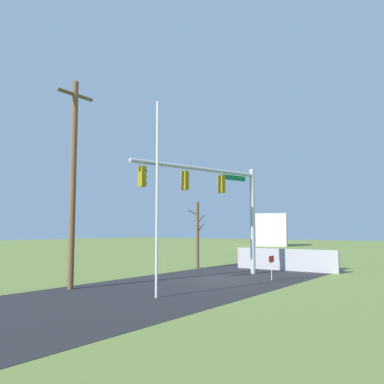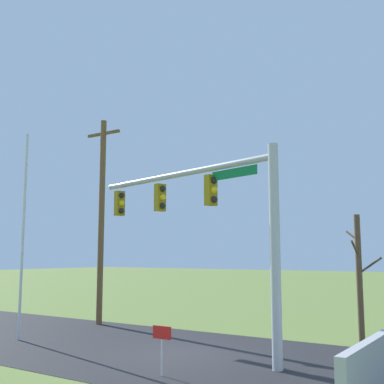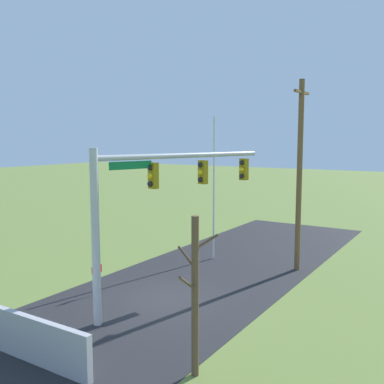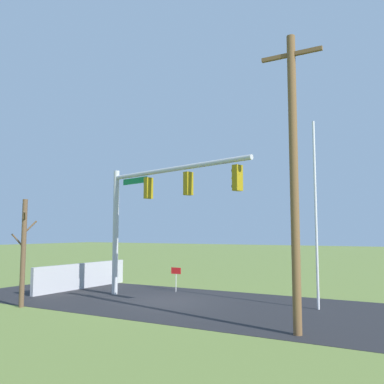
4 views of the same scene
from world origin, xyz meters
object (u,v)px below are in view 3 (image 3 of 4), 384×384
object	(u,v)px
signal_mast	(158,191)
open_sign	(97,273)
bare_tree	(195,295)
flagpole	(214,189)
utility_pole	(299,173)

from	to	relation	value
signal_mast	open_sign	bearing A→B (deg)	-81.74
bare_tree	signal_mast	bearing A→B (deg)	-132.81
signal_mast	flagpole	xyz separation A→B (m)	(-6.94, -1.51, -0.65)
signal_mast	utility_pole	bearing A→B (deg)	158.26
signal_mast	bare_tree	distance (m)	5.69
signal_mast	flagpole	distance (m)	7.13
signal_mast	utility_pole	xyz separation A→B (m)	(-7.35, 2.93, 0.33)
bare_tree	open_sign	world-z (taller)	bare_tree
utility_pole	open_sign	distance (m)	10.38
signal_mast	open_sign	distance (m)	4.50
flagpole	open_sign	world-z (taller)	flagpole
utility_pole	bare_tree	xyz separation A→B (m)	(10.93, 0.93, -2.49)
open_sign	utility_pole	bearing A→B (deg)	143.50
signal_mast	bare_tree	bearing A→B (deg)	47.19
open_sign	signal_mast	bearing A→B (deg)	98.26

